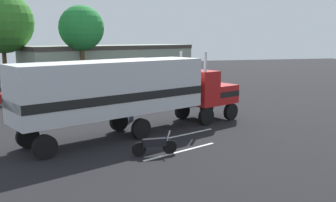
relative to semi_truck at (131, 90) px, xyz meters
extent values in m
plane|color=black|center=(4.91, 2.52, -2.52)|extent=(120.00, 120.00, 0.00)
cube|color=silver|center=(2.74, -0.98, -2.52)|extent=(4.12, 1.84, 0.01)
cube|color=silver|center=(1.69, -3.81, -2.52)|extent=(4.09, 1.91, 0.01)
cube|color=#B21919|center=(6.26, 2.75, -0.82)|extent=(2.65, 3.01, 1.20)
cube|color=#B21919|center=(4.80, 2.10, -0.32)|extent=(2.29, 2.85, 2.20)
cube|color=silver|center=(7.12, 3.13, -0.82)|extent=(0.92, 1.95, 1.08)
cube|color=black|center=(6.26, 2.75, -0.76)|extent=(2.67, 3.05, 0.36)
cylinder|color=silver|center=(3.85, 2.89, 0.28)|extent=(0.18, 0.18, 3.40)
cylinder|color=silver|center=(4.74, 0.88, 0.28)|extent=(0.18, 0.18, 3.40)
cube|color=silver|center=(-1.02, -0.45, 0.23)|extent=(10.66, 6.61, 2.80)
cube|color=black|center=(-1.02, -0.45, -0.19)|extent=(10.67, 6.65, 0.44)
cylinder|color=silver|center=(4.66, 3.46, -1.57)|extent=(1.45, 1.11, 0.64)
cylinder|color=black|center=(6.09, 3.88, -1.97)|extent=(1.13, 0.72, 1.10)
cylinder|color=black|center=(6.98, 1.86, -1.97)|extent=(1.13, 0.72, 1.10)
cylinder|color=black|center=(3.99, 2.95, -1.97)|extent=(1.13, 0.72, 1.10)
cylinder|color=black|center=(4.87, 0.94, -1.97)|extent=(1.13, 0.72, 1.10)
cylinder|color=black|center=(-0.54, 0.96, -1.97)|extent=(1.13, 0.72, 1.10)
cylinder|color=black|center=(0.34, -1.06, -1.97)|extent=(1.13, 0.72, 1.10)
cylinder|color=black|center=(-5.35, -1.16, -1.97)|extent=(1.13, 0.72, 1.10)
cylinder|color=black|center=(-4.46, -3.17, -1.97)|extent=(1.13, 0.72, 1.10)
cylinder|color=#2D3347|center=(0.65, 3.25, -2.11)|extent=(0.18, 0.18, 0.82)
cylinder|color=#2D3347|center=(0.50, 3.23, -2.11)|extent=(0.18, 0.18, 0.82)
cylinder|color=gray|center=(0.58, 3.24, -1.41)|extent=(0.34, 0.34, 0.58)
sphere|color=tan|center=(0.58, 3.24, -1.01)|extent=(0.23, 0.23, 0.23)
cube|color=black|center=(0.55, 3.43, -1.39)|extent=(0.28, 0.19, 0.36)
cube|color=silver|center=(-0.08, 12.77, -0.57)|extent=(10.94, 7.33, 2.90)
cube|color=black|center=(-0.08, 12.77, 0.01)|extent=(10.37, 7.06, 0.90)
cylinder|color=black|center=(3.04, 15.65, -2.02)|extent=(1.02, 0.71, 1.00)
cylinder|color=black|center=(4.07, 13.66, -2.02)|extent=(1.02, 0.71, 1.00)
cylinder|color=black|center=(-3.89, 12.06, -2.02)|extent=(1.02, 0.71, 1.00)
cylinder|color=black|center=(-2.85, 10.07, -2.02)|extent=(1.02, 0.71, 1.00)
cylinder|color=black|center=(1.08, -4.03, -2.19)|extent=(0.66, 0.11, 0.66)
cylinder|color=black|center=(-0.37, -4.00, -2.19)|extent=(0.66, 0.11, 0.66)
cube|color=black|center=(0.35, -4.01, -1.91)|extent=(1.10, 0.26, 0.36)
cylinder|color=silver|center=(0.98, -4.03, -1.74)|extent=(0.28, 0.08, 0.69)
cylinder|color=brown|center=(-9.51, 23.23, -0.19)|extent=(0.44, 0.44, 4.68)
sphere|color=#317526|center=(-9.51, 23.23, 4.46)|extent=(6.58, 6.58, 6.58)
cylinder|color=brown|center=(-1.38, 21.83, -0.17)|extent=(0.44, 0.44, 4.71)
sphere|color=#217C33|center=(-1.38, 21.83, 3.89)|extent=(4.88, 4.88, 4.88)
cube|color=gray|center=(2.55, 27.10, -0.31)|extent=(22.35, 14.26, 4.43)
cube|color=#3F3833|center=(2.55, 27.10, 1.66)|extent=(22.48, 14.39, 0.50)
camera|label=1|loc=(-3.54, -19.88, 2.81)|focal=39.44mm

